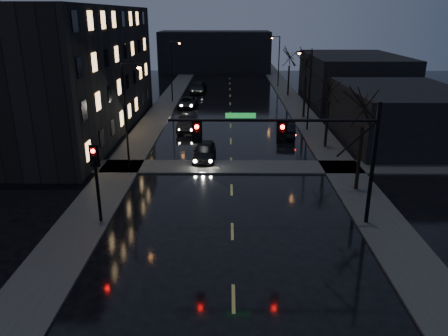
{
  "coord_description": "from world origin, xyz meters",
  "views": [
    {
      "loc": [
        -0.24,
        -13.41,
        11.27
      ],
      "look_at": [
        -0.47,
        9.38,
        3.2
      ],
      "focal_mm": 35.0,
      "sensor_mm": 36.0,
      "label": 1
    }
  ],
  "objects_px": {
    "oncoming_car_b": "(187,123)",
    "oncoming_car_d": "(198,87)",
    "lead_car": "(286,128)",
    "oncoming_car_c": "(188,102)",
    "oncoming_car_a": "(204,151)"
  },
  "relations": [
    {
      "from": "lead_car",
      "to": "oncoming_car_b",
      "type": "bearing_deg",
      "value": -6.59
    },
    {
      "from": "oncoming_car_a",
      "to": "lead_car",
      "type": "distance_m",
      "value": 10.63
    },
    {
      "from": "oncoming_car_c",
      "to": "oncoming_car_d",
      "type": "distance_m",
      "value": 11.15
    },
    {
      "from": "oncoming_car_d",
      "to": "lead_car",
      "type": "distance_m",
      "value": 26.92
    },
    {
      "from": "oncoming_car_b",
      "to": "oncoming_car_d",
      "type": "relative_size",
      "value": 0.87
    },
    {
      "from": "oncoming_car_c",
      "to": "oncoming_car_a",
      "type": "bearing_deg",
      "value": -77.79
    },
    {
      "from": "oncoming_car_a",
      "to": "oncoming_car_c",
      "type": "height_order",
      "value": "oncoming_car_a"
    },
    {
      "from": "lead_car",
      "to": "oncoming_car_d",
      "type": "bearing_deg",
      "value": -62.8
    },
    {
      "from": "oncoming_car_c",
      "to": "lead_car",
      "type": "relative_size",
      "value": 0.98
    },
    {
      "from": "oncoming_car_a",
      "to": "oncoming_car_b",
      "type": "bearing_deg",
      "value": 104.34
    },
    {
      "from": "oncoming_car_a",
      "to": "oncoming_car_c",
      "type": "distance_m",
      "value": 21.53
    },
    {
      "from": "lead_car",
      "to": "oncoming_car_c",
      "type": "bearing_deg",
      "value": -47.12
    },
    {
      "from": "oncoming_car_a",
      "to": "lead_car",
      "type": "height_order",
      "value": "lead_car"
    },
    {
      "from": "oncoming_car_b",
      "to": "oncoming_car_c",
      "type": "distance_m",
      "value": 11.83
    },
    {
      "from": "oncoming_car_b",
      "to": "oncoming_car_d",
      "type": "bearing_deg",
      "value": 93.49
    }
  ]
}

